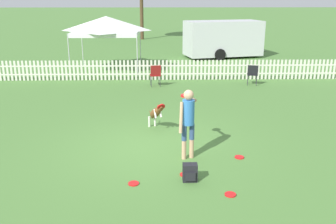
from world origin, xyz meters
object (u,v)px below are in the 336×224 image
at_px(frisbee_midfield, 239,157).
at_px(canopy_tent_main, 106,25).
at_px(handler_person, 188,116).
at_px(backpack_on_grass, 190,173).
at_px(frisbee_near_dog, 185,174).
at_px(frisbee_far_scatter, 134,183).
at_px(frisbee_near_handler, 230,194).
at_px(leaping_dog, 156,112).
at_px(equipment_trailer, 223,38).
at_px(folding_chair_blue_left, 253,73).
at_px(folding_chair_center, 155,74).

xyz_separation_m(frisbee_midfield, canopy_tent_main, (-4.53, 11.03, 2.28)).
distance_m(handler_person, backpack_on_grass, 1.47).
bearing_deg(backpack_on_grass, frisbee_near_dog, 107.35).
bearing_deg(frisbee_far_scatter, frisbee_near_handler, -14.51).
distance_m(leaping_dog, equipment_trailer, 13.93).
relative_size(frisbee_near_dog, folding_chair_blue_left, 0.25).
bearing_deg(frisbee_near_dog, frisbee_near_handler, -46.56).
bearing_deg(frisbee_near_handler, leaping_dog, 111.42).
height_order(leaping_dog, canopy_tent_main, canopy_tent_main).
relative_size(handler_person, folding_chair_blue_left, 1.89).
relative_size(frisbee_near_handler, backpack_on_grass, 0.59).
distance_m(leaping_dog, folding_chair_center, 5.42).
height_order(leaping_dog, frisbee_far_scatter, leaping_dog).
height_order(handler_person, equipment_trailer, equipment_trailer).
xyz_separation_m(frisbee_midfield, backpack_on_grass, (-1.28, -1.15, 0.18)).
bearing_deg(folding_chair_blue_left, frisbee_near_handler, 86.05).
bearing_deg(frisbee_near_handler, backpack_on_grass, 141.00).
height_order(frisbee_near_dog, equipment_trailer, equipment_trailer).
height_order(frisbee_midfield, backpack_on_grass, backpack_on_grass).
bearing_deg(frisbee_midfield, canopy_tent_main, 112.34).
height_order(folding_chair_center, equipment_trailer, equipment_trailer).
xyz_separation_m(folding_chair_blue_left, folding_chair_center, (-4.18, -0.16, 0.03)).
bearing_deg(folding_chair_center, canopy_tent_main, -63.77).
relative_size(leaping_dog, equipment_trailer, 0.19).
relative_size(handler_person, frisbee_midfield, 7.46).
bearing_deg(frisbee_midfield, frisbee_near_handler, -107.16).
bearing_deg(leaping_dog, frisbee_far_scatter, 61.15).
distance_m(frisbee_midfield, canopy_tent_main, 12.15).
bearing_deg(canopy_tent_main, folding_chair_blue_left, -27.52).
relative_size(frisbee_midfield, folding_chair_blue_left, 0.25).
distance_m(frisbee_near_handler, folding_chair_blue_left, 9.71).
bearing_deg(folding_chair_blue_left, frisbee_near_dog, 79.54).
distance_m(frisbee_midfield, folding_chair_blue_left, 7.88).
relative_size(frisbee_far_scatter, folding_chair_center, 0.24).
distance_m(handler_person, equipment_trailer, 15.62).
bearing_deg(frisbee_far_scatter, folding_chair_blue_left, 62.59).
distance_m(frisbee_near_handler, equipment_trailer, 17.28).
relative_size(frisbee_near_dog, backpack_on_grass, 0.59).
bearing_deg(frisbee_near_handler, folding_chair_center, 99.44).
distance_m(handler_person, frisbee_near_handler, 2.19).
bearing_deg(frisbee_far_scatter, backpack_on_grass, 5.15).
xyz_separation_m(frisbee_near_handler, folding_chair_blue_left, (2.66, 9.32, 0.52)).
xyz_separation_m(handler_person, leaping_dog, (-0.76, 1.96, -0.52)).
relative_size(handler_person, canopy_tent_main, 0.52).
bearing_deg(equipment_trailer, frisbee_midfield, -111.05).
distance_m(frisbee_midfield, backpack_on_grass, 1.73).
relative_size(frisbee_near_handler, folding_chair_center, 0.24).
height_order(frisbee_near_dog, canopy_tent_main, canopy_tent_main).
distance_m(frisbee_near_dog, frisbee_midfield, 1.63).
bearing_deg(equipment_trailer, frisbee_near_handler, -112.04).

